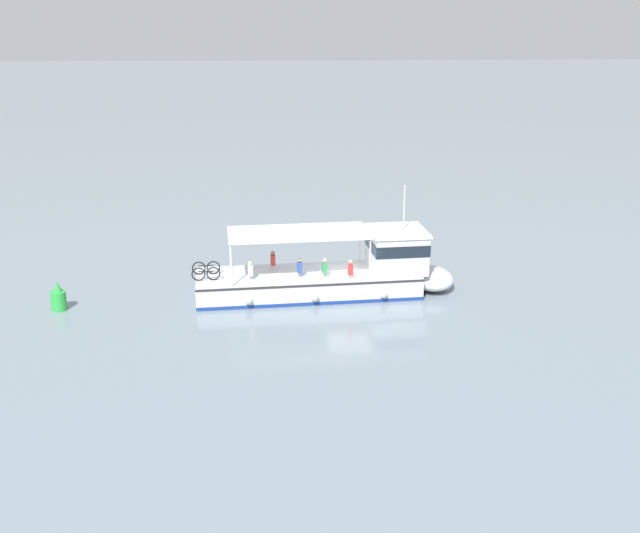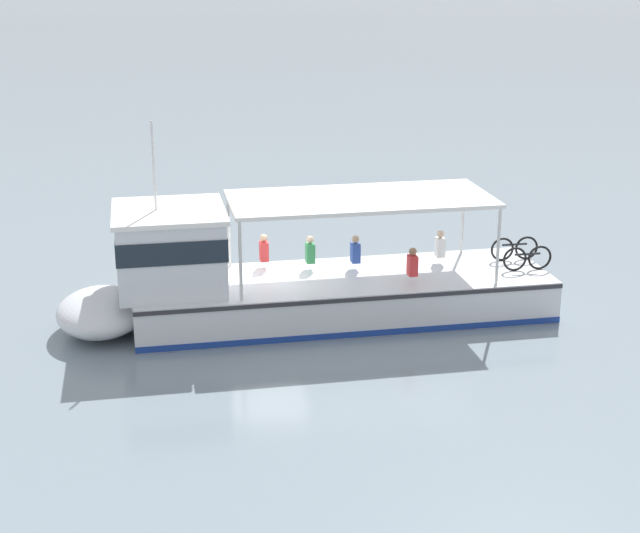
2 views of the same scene
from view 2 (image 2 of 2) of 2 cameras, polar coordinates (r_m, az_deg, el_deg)
ground_plane at (r=25.53m, az=-3.68°, el=-2.88°), size 400.00×400.00×0.00m
ferry_main at (r=24.83m, az=-2.30°, el=-0.98°), size 4.31×13.00×5.32m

